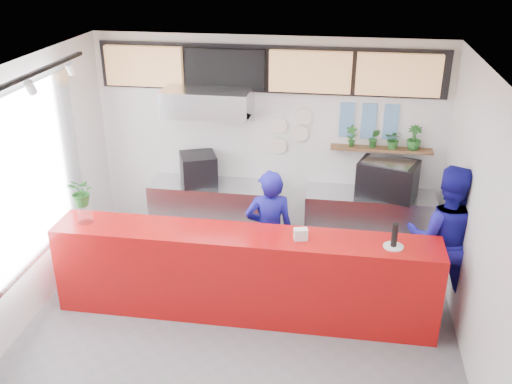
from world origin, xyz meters
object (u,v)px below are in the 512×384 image
Objects in this scene: service_counter at (244,275)px; espresso_machine at (388,178)px; pepper_mill at (395,235)px; staff_center at (269,232)px; panini_oven at (199,169)px; staff_right at (444,238)px.

espresso_machine is (1.71, 1.80, 0.60)m from service_counter.
pepper_mill is at bearing -1.47° from service_counter.
staff_center is at bearing 156.81° from pepper_mill.
panini_oven is at bearing -57.27° from staff_center.
service_counter is 2.43m from staff_right.
staff_right is at bearing -42.80° from panini_oven.
espresso_machine reaches higher than service_counter.
staff_right reaches higher than pepper_mill.
service_counter is 0.68m from staff_center.
staff_right reaches higher than service_counter.
pepper_mill is (1.68, -0.04, 0.70)m from service_counter.
staff_center is (-1.49, -1.22, -0.32)m from espresso_machine.
espresso_machine is 1.95m from staff_center.
espresso_machine is (2.70, 0.00, 0.03)m from panini_oven.
pepper_mill is at bearing -57.00° from panini_oven.
panini_oven is at bearing -162.81° from espresso_machine.
panini_oven is at bearing 145.31° from pepper_mill.
staff_right is (0.62, -1.24, -0.21)m from espresso_machine.
pepper_mill is (-0.03, -1.84, 0.10)m from espresso_machine.
staff_right reaches higher than staff_center.
pepper_mill reaches higher than panini_oven.
staff_right is 0.94m from pepper_mill.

